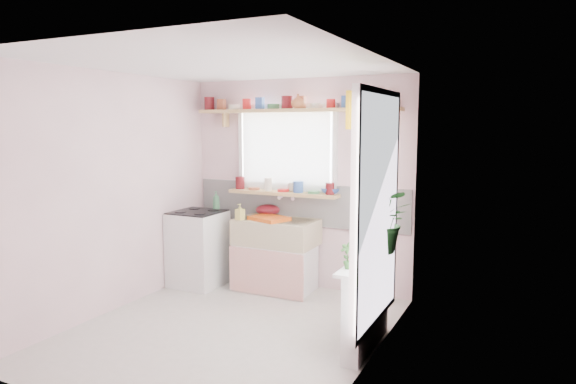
% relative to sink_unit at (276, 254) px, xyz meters
% --- Properties ---
extents(room, '(3.20, 3.20, 3.20)m').
position_rel_sink_unit_xyz_m(room, '(0.81, -0.43, 0.94)').
color(room, silver).
rests_on(room, ground).
extents(sink_unit, '(0.95, 0.65, 1.11)m').
position_rel_sink_unit_xyz_m(sink_unit, '(0.00, 0.00, 0.00)').
color(sink_unit, white).
rests_on(sink_unit, ground).
extents(cooker, '(0.58, 0.58, 0.93)m').
position_rel_sink_unit_xyz_m(cooker, '(-0.95, -0.24, 0.03)').
color(cooker, white).
rests_on(cooker, ground).
extents(radiator_ledge, '(0.22, 0.95, 0.78)m').
position_rel_sink_unit_xyz_m(radiator_ledge, '(1.45, -1.09, -0.03)').
color(radiator_ledge, white).
rests_on(radiator_ledge, ground).
extents(windowsill, '(1.40, 0.22, 0.04)m').
position_rel_sink_unit_xyz_m(windowsill, '(-0.00, 0.19, 0.71)').
color(windowsill, tan).
rests_on(windowsill, room).
extents(pine_shelf, '(2.52, 0.24, 0.04)m').
position_rel_sink_unit_xyz_m(pine_shelf, '(0.15, 0.18, 1.69)').
color(pine_shelf, tan).
rests_on(pine_shelf, room).
extents(shelf_crockery, '(2.47, 0.11, 0.12)m').
position_rel_sink_unit_xyz_m(shelf_crockery, '(0.15, 0.18, 1.76)').
color(shelf_crockery, '#590F14').
rests_on(shelf_crockery, pine_shelf).
extents(sill_crockery, '(1.35, 0.11, 0.12)m').
position_rel_sink_unit_xyz_m(sill_crockery, '(-0.02, 0.19, 0.78)').
color(sill_crockery, '#590F14').
rests_on(sill_crockery, windowsill).
extents(dish_tray, '(0.51, 0.45, 0.04)m').
position_rel_sink_unit_xyz_m(dish_tray, '(-0.05, -0.07, 0.44)').
color(dish_tray, '#D75513').
rests_on(dish_tray, sink_unit).
extents(colander, '(0.39, 0.39, 0.14)m').
position_rel_sink_unit_xyz_m(colander, '(-0.22, 0.21, 0.49)').
color(colander, maroon).
rests_on(colander, sink_unit).
extents(jade_plant, '(0.56, 0.49, 0.61)m').
position_rel_sink_unit_xyz_m(jade_plant, '(1.48, -0.69, 0.65)').
color(jade_plant, '#306D2B').
rests_on(jade_plant, radiator_ledge).
extents(fruit_bowl, '(0.36, 0.36, 0.08)m').
position_rel_sink_unit_xyz_m(fruit_bowl, '(1.36, -0.69, 0.38)').
color(fruit_bowl, silver).
rests_on(fruit_bowl, radiator_ledge).
extents(herb_pot, '(0.13, 0.10, 0.22)m').
position_rel_sink_unit_xyz_m(herb_pot, '(1.36, -1.37, 0.45)').
color(herb_pot, '#2D5D25').
rests_on(herb_pot, radiator_ledge).
extents(soap_bottle_sink, '(0.10, 0.10, 0.19)m').
position_rel_sink_unit_xyz_m(soap_bottle_sink, '(-0.38, -0.19, 0.51)').
color(soap_bottle_sink, '#CBC35A').
rests_on(soap_bottle_sink, sink_unit).
extents(sill_cup, '(0.16, 0.16, 0.11)m').
position_rel_sink_unit_xyz_m(sill_cup, '(0.11, 0.25, 0.78)').
color(sill_cup, beige).
rests_on(sill_cup, windowsill).
extents(sill_bowl, '(0.27, 0.27, 0.07)m').
position_rel_sink_unit_xyz_m(sill_bowl, '(0.58, 0.25, 0.76)').
color(sill_bowl, '#2E4E97').
rests_on(sill_bowl, windowsill).
extents(shelf_vase, '(0.20, 0.20, 0.16)m').
position_rel_sink_unit_xyz_m(shelf_vase, '(0.23, 0.12, 1.79)').
color(shelf_vase, '#AC5F35').
rests_on(shelf_vase, pine_shelf).
extents(cooker_bottle, '(0.09, 0.09, 0.23)m').
position_rel_sink_unit_xyz_m(cooker_bottle, '(-0.82, -0.02, 0.60)').
color(cooker_bottle, '#3B764D').
rests_on(cooker_bottle, cooker).
extents(fruit, '(0.20, 0.14, 0.10)m').
position_rel_sink_unit_xyz_m(fruit, '(1.37, -0.69, 0.44)').
color(fruit, orange).
rests_on(fruit, fruit_bowl).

